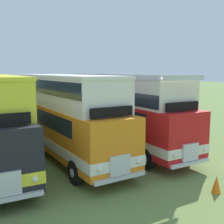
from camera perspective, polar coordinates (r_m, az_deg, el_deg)
bus_sixth_in_row at (r=15.20m, az=-9.16°, el=-0.19°), size 3.05×10.42×4.49m
bus_seventh_in_row at (r=17.18m, az=2.33°, el=0.52°), size 2.82×11.15×4.52m
cone_near_end at (r=11.92m, az=20.45°, el=-13.58°), size 0.36×0.36×0.70m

